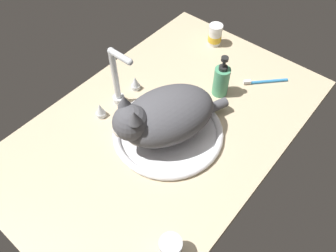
{
  "coord_description": "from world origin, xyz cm",
  "views": [
    {
      "loc": [
        -52.24,
        -44.92,
        87.82
      ],
      "look_at": [
        -2.46,
        -3.35,
        7.0
      ],
      "focal_mm": 36.23,
      "sensor_mm": 36.0,
      "label": 1
    }
  ],
  "objects_px": {
    "pill_bottle": "(215,35)",
    "soap_pump_bottle": "(221,80)",
    "toothbrush": "(264,81)",
    "metal_jar": "(170,248)",
    "cat": "(162,117)",
    "sink_basin": "(168,132)",
    "faucet": "(118,84)"
  },
  "relations": [
    {
      "from": "metal_jar",
      "to": "toothbrush",
      "type": "xyz_separation_m",
      "value": [
        0.68,
        0.13,
        -0.03
      ]
    },
    {
      "from": "sink_basin",
      "to": "faucet",
      "type": "height_order",
      "value": "faucet"
    },
    {
      "from": "faucet",
      "to": "metal_jar",
      "type": "distance_m",
      "value": 0.53
    },
    {
      "from": "cat",
      "to": "sink_basin",
      "type": "bearing_deg",
      "value": -21.45
    },
    {
      "from": "sink_basin",
      "to": "metal_jar",
      "type": "relative_size",
      "value": 4.95
    },
    {
      "from": "cat",
      "to": "pill_bottle",
      "type": "bearing_deg",
      "value": 16.39
    },
    {
      "from": "sink_basin",
      "to": "toothbrush",
      "type": "relative_size",
      "value": 2.77
    },
    {
      "from": "cat",
      "to": "soap_pump_bottle",
      "type": "xyz_separation_m",
      "value": [
        0.27,
        -0.03,
        -0.04
      ]
    },
    {
      "from": "pill_bottle",
      "to": "soap_pump_bottle",
      "type": "bearing_deg",
      "value": -141.14
    },
    {
      "from": "sink_basin",
      "to": "pill_bottle",
      "type": "bearing_deg",
      "value": 17.86
    },
    {
      "from": "pill_bottle",
      "to": "cat",
      "type": "bearing_deg",
      "value": -163.61
    },
    {
      "from": "faucet",
      "to": "metal_jar",
      "type": "bearing_deg",
      "value": -121.84
    },
    {
      "from": "sink_basin",
      "to": "faucet",
      "type": "bearing_deg",
      "value": 90.0
    },
    {
      "from": "sink_basin",
      "to": "soap_pump_bottle",
      "type": "distance_m",
      "value": 0.26
    },
    {
      "from": "sink_basin",
      "to": "pill_bottle",
      "type": "distance_m",
      "value": 0.49
    },
    {
      "from": "cat",
      "to": "toothbrush",
      "type": "height_order",
      "value": "cat"
    },
    {
      "from": "soap_pump_bottle",
      "to": "sink_basin",
      "type": "bearing_deg",
      "value": 175.38
    },
    {
      "from": "cat",
      "to": "faucet",
      "type": "bearing_deg",
      "value": 84.62
    },
    {
      "from": "pill_bottle",
      "to": "toothbrush",
      "type": "bearing_deg",
      "value": -104.38
    },
    {
      "from": "cat",
      "to": "toothbrush",
      "type": "relative_size",
      "value": 3.01
    },
    {
      "from": "pill_bottle",
      "to": "toothbrush",
      "type": "height_order",
      "value": "pill_bottle"
    },
    {
      "from": "sink_basin",
      "to": "soap_pump_bottle",
      "type": "height_order",
      "value": "soap_pump_bottle"
    },
    {
      "from": "faucet",
      "to": "cat",
      "type": "height_order",
      "value": "faucet"
    },
    {
      "from": "sink_basin",
      "to": "toothbrush",
      "type": "bearing_deg",
      "value": -16.17
    },
    {
      "from": "faucet",
      "to": "toothbrush",
      "type": "height_order",
      "value": "faucet"
    },
    {
      "from": "pill_bottle",
      "to": "metal_jar",
      "type": "height_order",
      "value": "pill_bottle"
    },
    {
      "from": "sink_basin",
      "to": "soap_pump_bottle",
      "type": "xyz_separation_m",
      "value": [
        0.25,
        -0.02,
        0.05
      ]
    },
    {
      "from": "pill_bottle",
      "to": "toothbrush",
      "type": "distance_m",
      "value": 0.28
    },
    {
      "from": "cat",
      "to": "toothbrush",
      "type": "bearing_deg",
      "value": -16.41
    },
    {
      "from": "faucet",
      "to": "toothbrush",
      "type": "bearing_deg",
      "value": -39.23
    },
    {
      "from": "sink_basin",
      "to": "faucet",
      "type": "distance_m",
      "value": 0.22
    },
    {
      "from": "pill_bottle",
      "to": "toothbrush",
      "type": "xyz_separation_m",
      "value": [
        -0.07,
        -0.27,
        -0.03
      ]
    }
  ]
}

